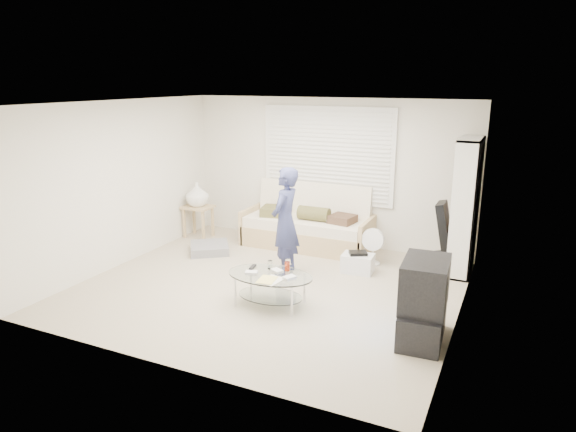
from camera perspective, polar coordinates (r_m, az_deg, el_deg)
The scene contains 13 objects.
ground at distance 7.20m, azimuth -2.09°, elevation -7.85°, with size 5.00×5.00×0.00m, color tan.
room_shell at distance 7.16m, azimuth -0.48°, elevation 5.63°, with size 5.02×4.52×2.51m.
window_blinds at distance 8.74m, azimuth 4.38°, elevation 6.77°, with size 2.32×0.08×1.62m.
futon_sofa at distance 8.78m, azimuth 2.22°, elevation -1.18°, with size 2.19×0.88×1.07m.
grey_floor_pillow at distance 8.66m, azimuth -8.71°, elevation -3.53°, with size 0.61×0.61×0.14m, color slate.
side_table at distance 9.34m, azimuth -10.04°, elevation 2.11°, with size 0.51×0.41×1.01m.
bookshelf at distance 7.87m, azimuth 19.06°, elevation 0.97°, with size 0.32×0.84×2.00m.
guitar_case at distance 7.89m, azimuth 17.02°, elevation -2.83°, with size 0.39×0.39×1.05m.
floor_fan at distance 8.03m, azimuth 9.44°, elevation -3.01°, with size 0.35×0.24×0.59m.
storage_bin at distance 7.74m, azimuth 7.75°, elevation -5.17°, with size 0.48×0.35×0.32m.
tv_unit at distance 5.85m, azimuth 14.81°, elevation -9.17°, with size 0.52×0.88×0.93m.
coffee_table at distance 6.54m, azimuth -1.96°, elevation -7.14°, with size 1.14×0.76×0.53m.
standing_person at distance 7.41m, azimuth -0.32°, elevation -0.64°, with size 0.58×0.38×1.59m, color navy.
Camera 1 is at (3.02, -5.91, 2.80)m, focal length 32.00 mm.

